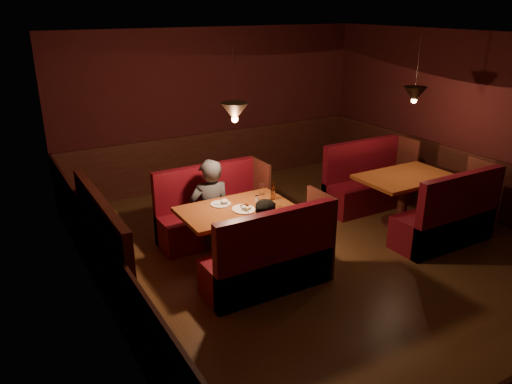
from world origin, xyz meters
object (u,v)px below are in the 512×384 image
main_bench_near (271,264)px  second_bench_near (448,222)px  main_table (237,220)px  main_bench_far (212,216)px  second_bench_far (367,186)px  diner_a (210,193)px  second_table (404,188)px  diner_b (268,227)px

main_bench_near → second_bench_near: bearing=-4.7°
main_table → main_bench_far: 0.87m
second_bench_far → diner_a: (-2.98, -0.07, 0.47)m
second_bench_far → diner_a: diner_a is taller
main_bench_far → second_bench_far: (2.83, -0.19, 0.01)m
second_table → second_bench_near: 0.89m
second_bench_far → second_table: bearing=-92.2°
main_bench_far → second_bench_far: bearing=-3.8°
diner_a → second_table: bearing=171.0°
second_table → diner_a: (-2.94, 0.78, 0.23)m
diner_b → diner_a: bearing=116.4°
main_bench_far → diner_b: diner_b is taller
second_bench_near → diner_a: bearing=151.1°
second_table → second_bench_far: (0.03, 0.86, -0.24)m
diner_b → main_bench_near: bearing=-100.3°
main_bench_near → second_bench_near: second_bench_near is taller
main_table → second_bench_near: (2.85, -1.07, -0.25)m
main_bench_near → second_bench_far: bearing=27.6°
second_table → second_bench_near: second_bench_near is taller
main_bench_far → diner_b: bearing=-85.1°
diner_a → diner_b: (0.26, -1.13, -0.13)m
main_bench_far → second_table: (2.80, -1.04, 0.25)m
main_table → diner_b: size_ratio=1.05×
main_bench_near → diner_a: 1.49m
diner_b → second_bench_far: bearing=37.2°
diner_b → main_table: bearing=117.1°
main_table → second_table: size_ratio=1.02×
main_bench_far → diner_a: (-0.14, -0.26, 0.48)m
main_bench_near → diner_a: size_ratio=0.97×
main_table → main_bench_far: size_ratio=0.91×
main_bench_near → second_bench_far: second_bench_far is taller
diner_a → second_bench_far: bearing=-172.7°
diner_a → main_table: bearing=108.2°
main_table → diner_b: 0.58m
second_bench_far → second_bench_near: 1.71m
second_table → second_bench_near: (0.03, -0.86, -0.24)m
main_bench_far → second_table: 3.00m
main_bench_near → second_table: main_bench_near is taller
second_bench_far → second_bench_near: (0.00, -1.71, 0.00)m
main_table → second_bench_far: bearing=12.7°
second_bench_near → diner_a: size_ratio=0.95×
main_bench_near → diner_b: diner_b is taller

